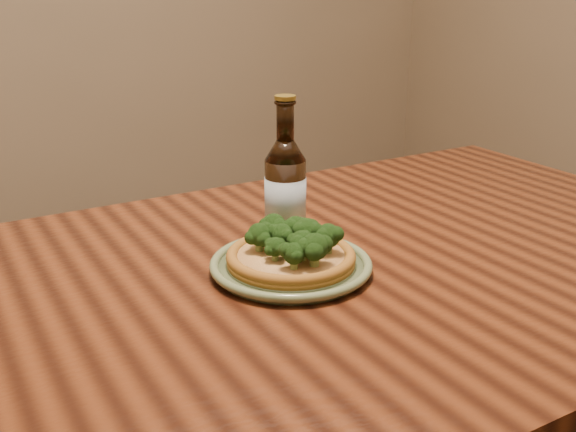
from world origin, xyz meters
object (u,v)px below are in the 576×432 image
plate (291,265)px  pizza (292,252)px  beer_bottle (285,191)px  table (304,321)px

plate → pizza: bearing=-15.3°
beer_bottle → table: bearing=-88.4°
plate → beer_bottle: size_ratio=1.00×
table → plate: 0.11m
table → plate: bearing=177.1°
table → beer_bottle: beer_bottle is taller
table → beer_bottle: size_ratio=6.38×
pizza → beer_bottle: beer_bottle is taller
beer_bottle → pizza: bearing=-99.8°
table → plate: size_ratio=6.42×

